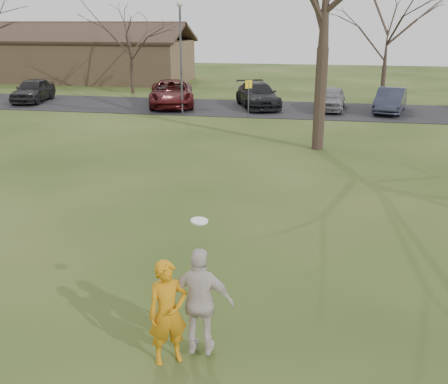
{
  "coord_description": "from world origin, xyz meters",
  "views": [
    {
      "loc": [
        2.11,
        -7.17,
        5.27
      ],
      "look_at": [
        0.0,
        4.0,
        1.5
      ],
      "focal_mm": 41.78,
      "sensor_mm": 36.0,
      "label": 1
    }
  ],
  "objects_px": {
    "car_2": "(172,93)",
    "car_4": "(331,98)",
    "player_defender": "(168,313)",
    "building": "(77,59)",
    "car_0": "(33,90)",
    "car_3": "(258,95)",
    "catching_play": "(201,302)",
    "lamp_post": "(181,44)",
    "car_5": "(390,100)"
  },
  "relations": [
    {
      "from": "car_2",
      "to": "car_0",
      "type": "bearing_deg",
      "value": 163.96
    },
    {
      "from": "car_0",
      "to": "car_4",
      "type": "height_order",
      "value": "car_0"
    },
    {
      "from": "car_0",
      "to": "car_4",
      "type": "distance_m",
      "value": 19.52
    },
    {
      "from": "car_0",
      "to": "car_5",
      "type": "xyz_separation_m",
      "value": [
        22.97,
        0.03,
        -0.05
      ]
    },
    {
      "from": "player_defender",
      "to": "car_3",
      "type": "height_order",
      "value": "player_defender"
    },
    {
      "from": "car_0",
      "to": "lamp_post",
      "type": "relative_size",
      "value": 0.71
    },
    {
      "from": "catching_play",
      "to": "car_3",
      "type": "bearing_deg",
      "value": 95.14
    },
    {
      "from": "car_0",
      "to": "building",
      "type": "relative_size",
      "value": 0.22
    },
    {
      "from": "building",
      "to": "car_2",
      "type": "bearing_deg",
      "value": -46.02
    },
    {
      "from": "car_3",
      "to": "lamp_post",
      "type": "relative_size",
      "value": 0.83
    },
    {
      "from": "car_5",
      "to": "building",
      "type": "xyz_separation_m",
      "value": [
        -26.04,
        13.03,
        1.18
      ]
    },
    {
      "from": "car_2",
      "to": "car_4",
      "type": "distance_m",
      "value": 9.9
    },
    {
      "from": "car_5",
      "to": "car_0",
      "type": "bearing_deg",
      "value": -167.36
    },
    {
      "from": "car_3",
      "to": "car_0",
      "type": "bearing_deg",
      "value": 161.84
    },
    {
      "from": "player_defender",
      "to": "building",
      "type": "bearing_deg",
      "value": 86.42
    },
    {
      "from": "catching_play",
      "to": "car_4",
      "type": "bearing_deg",
      "value": 85.05
    },
    {
      "from": "car_2",
      "to": "car_5",
      "type": "bearing_deg",
      "value": -15.09
    },
    {
      "from": "car_0",
      "to": "lamp_post",
      "type": "distance_m",
      "value": 11.64
    },
    {
      "from": "car_0",
      "to": "car_3",
      "type": "relative_size",
      "value": 0.87
    },
    {
      "from": "player_defender",
      "to": "car_4",
      "type": "relative_size",
      "value": 0.43
    },
    {
      "from": "car_0",
      "to": "car_2",
      "type": "height_order",
      "value": "car_2"
    },
    {
      "from": "player_defender",
      "to": "building",
      "type": "relative_size",
      "value": 0.09
    },
    {
      "from": "car_4",
      "to": "car_5",
      "type": "height_order",
      "value": "car_5"
    },
    {
      "from": "car_0",
      "to": "lamp_post",
      "type": "xyz_separation_m",
      "value": [
        10.93,
        -2.44,
        3.17
      ]
    },
    {
      "from": "car_3",
      "to": "car_5",
      "type": "height_order",
      "value": "car_3"
    },
    {
      "from": "player_defender",
      "to": "car_4",
      "type": "xyz_separation_m",
      "value": [
        2.67,
        25.46,
        -0.14
      ]
    },
    {
      "from": "building",
      "to": "car_0",
      "type": "bearing_deg",
      "value": -76.79
    },
    {
      "from": "car_2",
      "to": "lamp_post",
      "type": "xyz_separation_m",
      "value": [
        1.32,
        -2.36,
        3.12
      ]
    },
    {
      "from": "car_0",
      "to": "car_2",
      "type": "distance_m",
      "value": 9.62
    },
    {
      "from": "car_0",
      "to": "catching_play",
      "type": "relative_size",
      "value": 1.97
    },
    {
      "from": "catching_play",
      "to": "building",
      "type": "bearing_deg",
      "value": 118.18
    },
    {
      "from": "car_2",
      "to": "car_4",
      "type": "height_order",
      "value": "car_2"
    },
    {
      "from": "car_4",
      "to": "car_5",
      "type": "xyz_separation_m",
      "value": [
        3.46,
        -0.22,
        0.01
      ]
    },
    {
      "from": "catching_play",
      "to": "player_defender",
      "type": "bearing_deg",
      "value": -157.05
    },
    {
      "from": "catching_play",
      "to": "building",
      "type": "relative_size",
      "value": 0.11
    },
    {
      "from": "car_2",
      "to": "lamp_post",
      "type": "bearing_deg",
      "value": -76.36
    },
    {
      "from": "player_defender",
      "to": "car_5",
      "type": "distance_m",
      "value": 25.98
    },
    {
      "from": "car_3",
      "to": "catching_play",
      "type": "height_order",
      "value": "catching_play"
    },
    {
      "from": "player_defender",
      "to": "car_5",
      "type": "height_order",
      "value": "player_defender"
    },
    {
      "from": "car_2",
      "to": "car_4",
      "type": "relative_size",
      "value": 1.41
    },
    {
      "from": "player_defender",
      "to": "car_0",
      "type": "distance_m",
      "value": 30.32
    },
    {
      "from": "player_defender",
      "to": "car_0",
      "type": "xyz_separation_m",
      "value": [
        -16.84,
        25.21,
        -0.08
      ]
    },
    {
      "from": "car_5",
      "to": "car_4",
      "type": "bearing_deg",
      "value": -171.01
    },
    {
      "from": "car_3",
      "to": "car_4",
      "type": "height_order",
      "value": "car_3"
    },
    {
      "from": "lamp_post",
      "to": "car_2",
      "type": "bearing_deg",
      "value": 119.2
    },
    {
      "from": "car_2",
      "to": "building",
      "type": "height_order",
      "value": "building"
    },
    {
      "from": "player_defender",
      "to": "building",
      "type": "xyz_separation_m",
      "value": [
        -19.91,
        38.27,
        1.05
      ]
    },
    {
      "from": "car_2",
      "to": "building",
      "type": "bearing_deg",
      "value": 118.42
    },
    {
      "from": "car_5",
      "to": "building",
      "type": "bearing_deg",
      "value": 165.98
    },
    {
      "from": "car_2",
      "to": "car_4",
      "type": "xyz_separation_m",
      "value": [
        9.9,
        0.33,
        -0.11
      ]
    }
  ]
}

